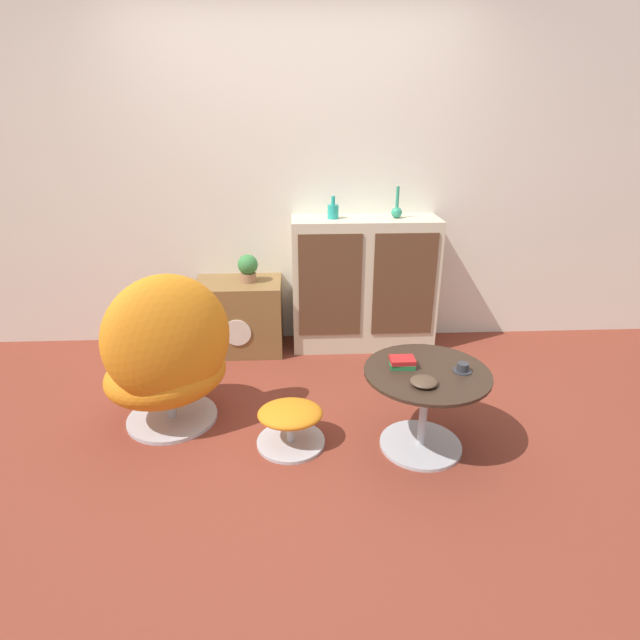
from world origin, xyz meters
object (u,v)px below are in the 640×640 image
Objects in this scene: book_stack at (402,362)px; ottoman at (290,420)px; bowl at (424,382)px; tv_console at (240,316)px; egg_chair at (168,358)px; potted_plant at (248,267)px; coffee_table at (425,399)px; sideboard at (364,284)px; teacup at (463,368)px; vase_leftmost at (333,211)px; vase_inner_left at (397,210)px.

ottoman is at bearing 179.41° from book_stack.
bowl is (0.07, -0.20, -0.01)m from book_stack.
tv_console is 1.09m from egg_chair.
egg_chair is 4.64× the size of potted_plant.
potted_plant is at bearing 103.95° from ottoman.
coffee_table is 1.73m from potted_plant.
ottoman is at bearing -113.84° from sideboard.
potted_plant is (-0.31, 1.26, 0.52)m from ottoman.
book_stack is at bearing -0.59° from ottoman.
coffee_table is 6.78× the size of teacup.
sideboard is 1.68× the size of tv_console.
teacup reaches higher than coffee_table.
vase_leftmost is (-0.41, 1.36, 0.77)m from coffee_table.
tv_console is 0.67× the size of egg_chair.
tv_console is 0.40m from potted_plant.
book_stack is at bearing -77.79° from vase_leftmost.
sideboard is 1.13× the size of egg_chair.
ottoman is 0.75m from coffee_table.
tv_console is at bearing -177.04° from vase_leftmost.
vase_inner_left is at bearing 58.44° from ottoman.
sideboard is 0.90m from potted_plant.
book_stack is (0.04, -1.30, -0.01)m from sideboard.
vase_leftmost is at bearing 2.96° from tv_console.
tv_console is at bearing 134.55° from teacup.
sideboard is 6.75× the size of vase_leftmost.
teacup is 0.71× the size of bowl.
book_stack is (-0.19, -1.31, -0.58)m from vase_inner_left.
teacup is (0.59, -1.38, -0.58)m from vase_leftmost.
tv_console is 1.44m from vase_inner_left.
egg_chair reaches higher than tv_console.
book_stack is at bearing -51.52° from tv_console.
egg_chair is at bearing -133.62° from vase_leftmost.
sideboard is at bearing -0.91° from vase_leftmost.
sideboard is at bearing 66.16° from ottoman.
ottoman is 2.38× the size of vase_leftmost.
coffee_table is at bearing -24.51° from book_stack.
vase_inner_left is 1.09× the size of potted_plant.
teacup is (0.12, -1.38, -0.58)m from vase_inner_left.
egg_chair is (-1.27, -1.07, -0.06)m from sideboard.
vase_leftmost is at bearing 102.21° from book_stack.
teacup is at bearing -4.08° from coffee_table.
vase_inner_left is 1.44m from book_stack.
ottoman is 1.79m from vase_inner_left.
sideboard is 1.64× the size of coffee_table.
potted_plant is at bearing -178.09° from vase_inner_left.
egg_chair reaches higher than coffee_table.
coffee_table is 0.24m from book_stack.
sideboard reaches higher than teacup.
teacup is at bearing -12.73° from book_stack.
book_stack is at bearing -53.95° from potted_plant.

